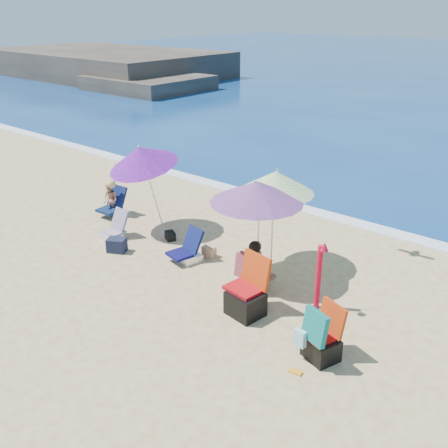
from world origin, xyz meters
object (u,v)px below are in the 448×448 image
Objects in this scene: furled_umbrella at (320,271)px; chair_navy at (188,252)px; camp_chair_left at (247,297)px; person_center at (255,265)px; umbrella_turquoise at (257,192)px; umbrella_blue at (141,157)px; person_left at (111,200)px; chair_rainbow at (113,231)px; umbrella_striped at (276,182)px; camp_chair_right at (320,340)px.

chair_navy is at bearing -177.82° from furled_umbrella.
camp_chair_left reaches higher than person_center.
umbrella_turquoise is 3.48m from umbrella_blue.
person_left is (-5.07, 0.58, -0.03)m from person_center.
umbrella_blue is at bearing 164.58° from chair_navy.
person_left is at bearing 175.92° from furled_umbrella.
camp_chair_left is at bearing -133.24° from furled_umbrella.
person_center is at bearing -54.36° from umbrella_turquoise.
umbrella_turquoise reaches higher than chair_rainbow.
umbrella_striped reaches higher than person_left.
chair_navy is (-1.51, -1.02, -1.65)m from umbrella_striped.
person_center is 5.10m from person_left.
camp_chair_left is at bearing -62.19° from person_center.
umbrella_turquoise reaches higher than furled_umbrella.
person_left is at bearing 165.69° from camp_chair_left.
umbrella_turquoise is 2.11× the size of person_left.
chair_rainbow is 0.62× the size of camp_chair_left.
camp_chair_right is 0.95× the size of person_left.
umbrella_turquoise reaches higher than chair_navy.
umbrella_turquoise is 1.52× the size of furled_umbrella.
person_center is at bearing -74.67° from umbrella_striped.
camp_chair_left is 1.14× the size of camp_chair_right.
chair_rainbow is at bearing -175.59° from person_center.
chair_navy is 3.33m from person_left.
furled_umbrella is 3.18m from chair_navy.
camp_chair_left is 0.95m from person_center.
umbrella_blue reaches higher than camp_chair_right.
chair_rainbow is (-3.65, -1.33, -1.66)m from umbrella_striped.
camp_chair_right is at bearing -16.05° from chair_navy.
umbrella_turquoise is 1.95× the size of camp_chair_left.
person_center is (1.79, -0.00, 0.29)m from chair_navy.
umbrella_striped is (-0.04, 0.69, 0.01)m from umbrella_turquoise.
camp_chair_left is 5.68m from person_left.
camp_chair_left is (0.68, -1.16, -1.51)m from umbrella_turquoise.
umbrella_blue reaches higher than chair_rainbow.
chair_rainbow is at bearing -171.91° from chair_navy.
camp_chair_left is 1.08× the size of person_left.
person_left is (-1.35, 0.05, -1.41)m from umbrella_blue.
umbrella_turquoise is at bearing -2.85° from person_left.
umbrella_turquoise is 3.12m from camp_chair_right.
furled_umbrella is (5.04, -0.41, -1.10)m from umbrella_blue.
person_center is (-2.09, 1.12, 0.14)m from camp_chair_right.
person_left is (-6.40, 0.46, -0.31)m from furled_umbrella.
furled_umbrella is 5.31m from chair_rainbow.
person_left is at bearing -174.64° from umbrella_striped.
person_center is at bearing -174.88° from furled_umbrella.
person_left reaches higher than camp_chair_right.
chair_navy is 2.38m from camp_chair_left.
umbrella_blue is at bearing 176.79° from umbrella_turquoise.
chair_navy is at bearing -9.97° from person_left.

